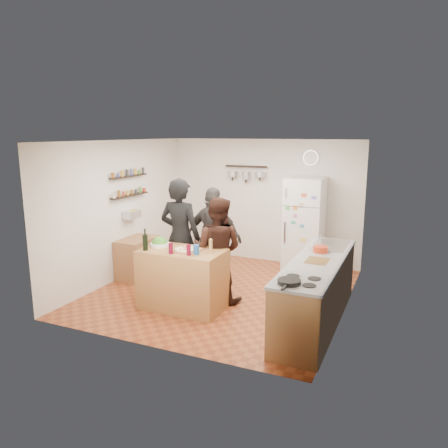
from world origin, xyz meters
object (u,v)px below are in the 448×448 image
at_px(counter_run, 316,292).
at_px(fridge, 304,225).
at_px(person_left, 180,237).
at_px(person_back, 214,238).
at_px(red_bowl, 320,249).
at_px(wall_clock, 311,158).
at_px(salt_canister, 196,250).
at_px(side_table, 138,258).
at_px(wine_bottle, 145,242).
at_px(person_center, 217,250).
at_px(salad_bowl, 160,245).
at_px(pepper_mill, 211,247).
at_px(skillet, 289,282).
at_px(prep_island, 183,279).

height_order(counter_run, fridge, fridge).
height_order(person_left, person_back, person_left).
bearing_deg(red_bowl, wall_clock, 107.40).
distance_m(salt_canister, side_table, 2.15).
bearing_deg(wine_bottle, side_table, 130.05).
distance_m(person_center, counter_run, 1.67).
height_order(salad_bowl, person_center, person_center).
bearing_deg(person_back, fridge, -127.71).
xyz_separation_m(salad_bowl, pepper_mill, (0.87, 0.00, 0.05)).
bearing_deg(salt_canister, side_table, 149.20).
relative_size(person_left, side_table, 2.41).
distance_m(person_back, skillet, 2.63).
height_order(salt_canister, skillet, salt_canister).
height_order(red_bowl, side_table, red_bowl).
xyz_separation_m(wine_bottle, fridge, (1.72, 2.81, -0.13)).
height_order(wine_bottle, red_bowl, wine_bottle).
bearing_deg(person_center, salt_canister, 80.36).
xyz_separation_m(person_back, wall_clock, (1.19, 1.87, 1.28)).
height_order(person_left, side_table, person_left).
relative_size(person_center, counter_run, 0.63).
relative_size(salt_canister, skillet, 0.52).
relative_size(prep_island, person_left, 0.65).
bearing_deg(skillet, wine_bottle, 165.81).
xyz_separation_m(person_back, skillet, (1.84, -1.87, 0.08)).
distance_m(salad_bowl, wall_clock, 3.52).
bearing_deg(wine_bottle, salad_bowl, 73.50).
relative_size(salad_bowl, person_back, 0.17).
xyz_separation_m(wine_bottle, pepper_mill, (0.95, 0.27, -0.04)).
height_order(salt_canister, counter_run, salt_canister).
bearing_deg(skillet, salad_bowl, 159.21).
bearing_deg(wine_bottle, pepper_mill, 15.87).
relative_size(red_bowl, fridge, 0.12).
distance_m(person_back, side_table, 1.58).
distance_m(prep_island, person_center, 0.71).
distance_m(salt_canister, red_bowl, 1.81).
relative_size(wine_bottle, person_center, 0.14).
height_order(prep_island, skillet, skillet).
bearing_deg(wine_bottle, red_bowl, 20.54).
bearing_deg(red_bowl, fridge, 110.19).
height_order(person_left, fridge, person_left).
distance_m(salad_bowl, fridge, 3.02).
bearing_deg(person_back, wall_clock, -122.48).
height_order(wine_bottle, pepper_mill, wine_bottle).
height_order(wine_bottle, person_left, person_left).
bearing_deg(wine_bottle, salt_canister, 7.13).
height_order(fridge, wall_clock, wall_clock).
height_order(person_center, person_back, person_back).
bearing_deg(wine_bottle, fridge, 58.55).
xyz_separation_m(wall_clock, side_table, (-2.69, -1.98, -1.78)).
distance_m(pepper_mill, salt_canister, 0.23).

